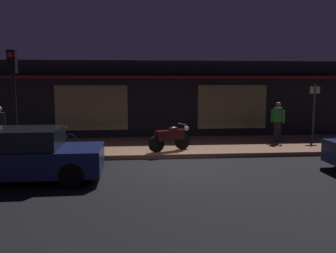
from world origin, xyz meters
name	(u,v)px	position (x,y,z in m)	size (l,w,h in m)	color
ground_plane	(175,166)	(0.00, 0.00, 0.00)	(60.00, 60.00, 0.00)	black
sidewalk_slab	(167,146)	(0.00, 3.00, 0.07)	(18.00, 4.00, 0.15)	#8C6047
storefront_building	(161,99)	(0.00, 6.39, 1.80)	(18.00, 3.30, 3.60)	black
motorcycle	(170,137)	(0.03, 1.69, 0.65)	(1.59, 0.90, 0.97)	black
bicycle_parked	(54,142)	(-4.13, 1.78, 0.51)	(1.66, 0.42, 0.91)	black
person_photographer	(0,128)	(-5.99, 1.80, 1.03)	(0.55, 0.44, 1.67)	#28232D
person_bystander	(278,121)	(4.68, 3.22, 1.03)	(0.48, 0.51, 1.67)	#28232D
sign_post	(314,108)	(6.44, 3.64, 1.51)	(0.44, 0.09, 2.40)	#47474C
traffic_light_pole	(13,88)	(-4.91, 0.21, 2.48)	(0.24, 0.33, 3.60)	black
parked_car_near	(23,155)	(-4.24, -1.34, 0.70)	(4.13, 1.85, 1.42)	black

